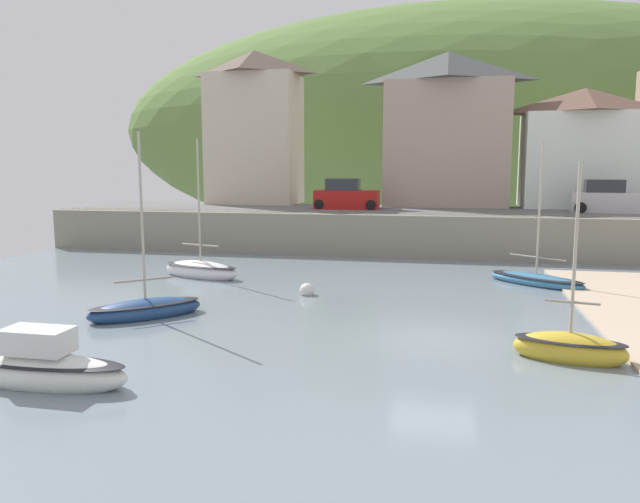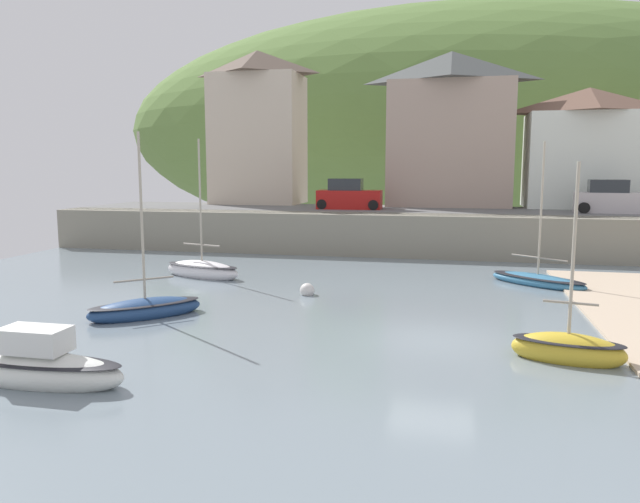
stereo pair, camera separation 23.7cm
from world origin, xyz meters
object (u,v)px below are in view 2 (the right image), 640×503
(waterfront_building_right, at_px, (587,147))
(fishing_boat_green, at_px, (568,349))
(sailboat_tall_mast, at_px, (538,280))
(rowboat_small_beached, at_px, (37,367))
(parked_car_by_wall, at_px, (611,199))
(waterfront_building_left, at_px, (258,127))
(sailboat_white_hull, at_px, (202,270))
(sailboat_blue_trim, at_px, (145,308))
(waterfront_building_centre, at_px, (450,129))
(mooring_buoy, at_px, (307,290))
(parked_car_near_slipway, at_px, (349,196))

(waterfront_building_right, bearing_deg, fishing_boat_green, -101.51)
(sailboat_tall_mast, relative_size, rowboat_small_beached, 1.39)
(sailboat_tall_mast, distance_m, parked_car_by_wall, 12.74)
(waterfront_building_left, height_order, sailboat_white_hull, waterfront_building_left)
(sailboat_tall_mast, bearing_deg, sailboat_blue_trim, -109.94)
(sailboat_blue_trim, xyz_separation_m, parked_car_by_wall, (19.22, 19.96, 2.92))
(waterfront_building_left, relative_size, parked_car_by_wall, 2.59)
(waterfront_building_centre, xyz_separation_m, parked_car_by_wall, (9.43, -4.50, -4.48))
(waterfront_building_left, height_order, waterfront_building_centre, waterfront_building_left)
(waterfront_building_right, height_order, mooring_buoy, waterfront_building_right)
(waterfront_building_left, relative_size, mooring_buoy, 18.63)
(waterfront_building_right, height_order, rowboat_small_beached, waterfront_building_right)
(mooring_buoy, bearing_deg, sailboat_tall_mast, 24.15)
(waterfront_building_centre, bearing_deg, sailboat_white_hull, -122.72)
(sailboat_tall_mast, relative_size, sailboat_blue_trim, 0.98)
(parked_car_near_slipway, distance_m, mooring_buoy, 15.66)
(waterfront_building_left, xyz_separation_m, sailboat_tall_mast, (17.82, -15.66, -7.76))
(parked_car_near_slipway, bearing_deg, waterfront_building_centre, 34.56)
(parked_car_near_slipway, bearing_deg, waterfront_building_right, 15.31)
(waterfront_building_right, distance_m, sailboat_blue_trim, 31.33)
(waterfront_building_centre, bearing_deg, sailboat_blue_trim, -111.82)
(rowboat_small_beached, relative_size, parked_car_near_slipway, 1.09)
(waterfront_building_centre, distance_m, waterfront_building_right, 8.92)
(sailboat_tall_mast, bearing_deg, fishing_boat_green, -55.61)
(mooring_buoy, bearing_deg, waterfront_building_right, 54.68)
(waterfront_building_left, height_order, mooring_buoy, waterfront_building_left)
(waterfront_building_centre, height_order, sailboat_white_hull, waterfront_building_centre)
(waterfront_building_right, xyz_separation_m, sailboat_white_hull, (-19.77, -17.04, -6.03))
(sailboat_tall_mast, distance_m, sailboat_white_hull, 15.07)
(fishing_boat_green, height_order, parked_car_near_slipway, fishing_boat_green)
(waterfront_building_centre, xyz_separation_m, rowboat_small_beached, (-9.11, -30.84, -7.30))
(parked_car_near_slipway, height_order, parked_car_by_wall, same)
(waterfront_building_centre, distance_m, sailboat_blue_trim, 27.36)
(waterfront_building_right, distance_m, fishing_boat_green, 27.57)
(waterfront_building_centre, height_order, rowboat_small_beached, waterfront_building_centre)
(rowboat_small_beached, relative_size, parked_car_by_wall, 1.06)
(waterfront_building_centre, relative_size, sailboat_tall_mast, 1.66)
(waterfront_building_centre, relative_size, rowboat_small_beached, 2.30)
(sailboat_blue_trim, height_order, rowboat_small_beached, sailboat_blue_trim)
(mooring_buoy, bearing_deg, waterfront_building_left, 113.28)
(waterfront_building_left, xyz_separation_m, mooring_buoy, (8.53, -19.83, -7.82))
(waterfront_building_right, xyz_separation_m, parked_car_near_slipway, (-15.03, -4.50, -3.16))
(rowboat_small_beached, xyz_separation_m, sailboat_white_hull, (-1.83, 13.80, -0.06))
(sailboat_tall_mast, height_order, parked_car_near_slipway, sailboat_tall_mast)
(waterfront_building_left, height_order, parked_car_near_slipway, waterfront_building_left)
(waterfront_building_left, bearing_deg, rowboat_small_beached, -81.43)
(waterfront_building_left, distance_m, sailboat_tall_mast, 24.96)
(parked_car_near_slipway, distance_m, parked_car_by_wall, 15.64)
(waterfront_building_centre, relative_size, sailboat_blue_trim, 1.62)
(parked_car_by_wall, distance_m, mooring_buoy, 21.42)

